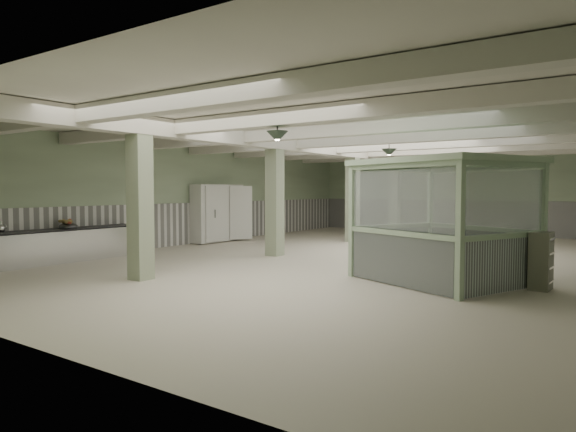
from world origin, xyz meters
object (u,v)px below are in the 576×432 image
Objects in this scene: walkin_cooler at (218,214)px; guard_booth at (443,199)px; prep_counter at (47,246)px; filing_cabinet at (541,261)px.

walkin_cooler is 10.26m from guard_booth.
guard_booth is at bearing -19.52° from walkin_cooler.
prep_counter is at bearing -137.04° from guard_booth.
prep_counter is at bearing -89.30° from walkin_cooler.
prep_counter is 10.24m from guard_booth.
prep_counter is 6.86m from walkin_cooler.
walkin_cooler reaches higher than prep_counter.
guard_booth is 3.58× the size of filing_cabinet.
walkin_cooler is 2.04× the size of filing_cabinet.
filing_cabinet is at bearing 17.41° from prep_counter.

